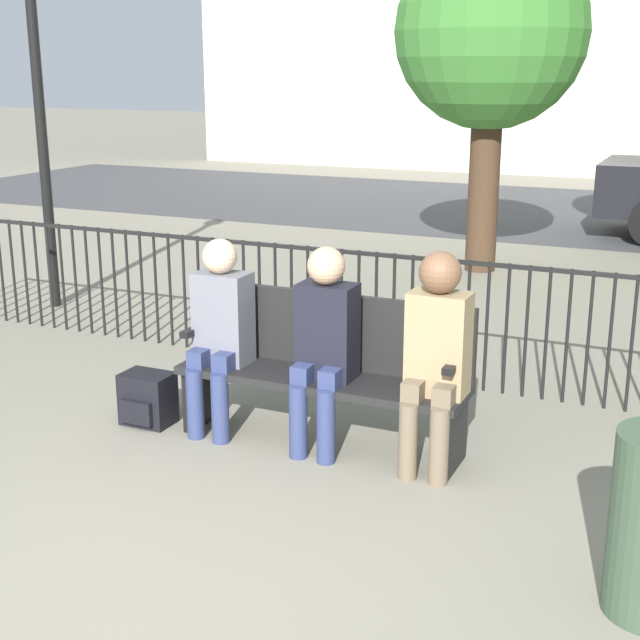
{
  "coord_description": "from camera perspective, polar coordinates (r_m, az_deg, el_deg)",
  "views": [
    {
      "loc": [
        2.11,
        -2.7,
        2.24
      ],
      "look_at": [
        0.0,
        1.94,
        0.8
      ],
      "focal_mm": 50.0,
      "sensor_mm": 36.0,
      "label": 1
    }
  ],
  "objects": [
    {
      "name": "ground_plane",
      "position": [
        4.09,
        -11.86,
        -17.78
      ],
      "size": [
        80.0,
        80.0,
        0.0
      ],
      "primitive_type": "plane",
      "color": "gray"
    },
    {
      "name": "park_bench",
      "position": [
        5.45,
        0.35,
        -2.87
      ],
      "size": [
        1.8,
        0.45,
        0.92
      ],
      "color": "black",
      "rests_on": "ground"
    },
    {
      "name": "seated_person_0",
      "position": [
        5.58,
        -6.44,
        -0.37
      ],
      "size": [
        0.34,
        0.39,
        1.24
      ],
      "color": "navy",
      "rests_on": "ground"
    },
    {
      "name": "seated_person_1",
      "position": [
        5.26,
        0.28,
        -1.18
      ],
      "size": [
        0.34,
        0.39,
        1.25
      ],
      "color": "navy",
      "rests_on": "ground"
    },
    {
      "name": "seated_person_2",
      "position": [
        5.03,
        7.44,
        -1.87
      ],
      "size": [
        0.34,
        0.39,
        1.28
      ],
      "color": "brown",
      "rests_on": "ground"
    },
    {
      "name": "backpack",
      "position": [
        5.92,
        -10.99,
        -4.99
      ],
      "size": [
        0.33,
        0.27,
        0.34
      ],
      "color": "black",
      "rests_on": "ground"
    },
    {
      "name": "fence_railing",
      "position": [
        6.58,
        4.77,
        0.93
      ],
      "size": [
        9.01,
        0.03,
        0.95
      ],
      "color": "black",
      "rests_on": "ground"
    },
    {
      "name": "tree_1",
      "position": [
        10.24,
        10.9,
        17.48
      ],
      "size": [
        2.1,
        2.1,
        3.68
      ],
      "color": "#422D1E",
      "rests_on": "ground"
    },
    {
      "name": "lamp_post",
      "position": [
        8.84,
        -17.71,
        15.2
      ],
      "size": [
        0.28,
        0.28,
        3.38
      ],
      "color": "black",
      "rests_on": "ground"
    },
    {
      "name": "street_surface",
      "position": [
        15.02,
        16.18,
        6.59
      ],
      "size": [
        24.0,
        6.0,
        0.01
      ],
      "color": "#3D3D3F",
      "rests_on": "ground"
    }
  ]
}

